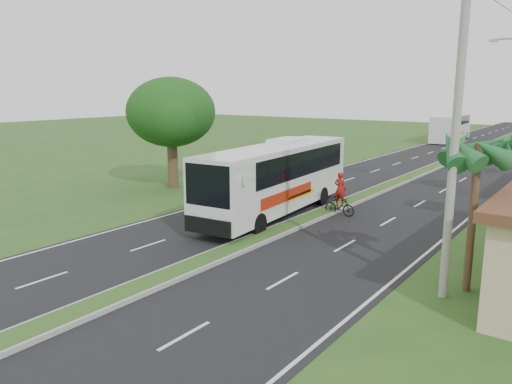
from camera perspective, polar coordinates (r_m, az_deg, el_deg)
The scene contains 11 objects.
ground at distance 20.08m, azimuth -5.43°, elevation -7.93°, with size 180.00×180.00×0.00m, color #27521E.
road_asphalt at distance 36.99m, azimuth 15.45°, elevation 0.81°, with size 14.00×160.00×0.02m, color black.
median_strip at distance 36.98m, azimuth 15.46°, elevation 0.95°, with size 1.20×160.00×0.18m.
lane_edge_left at distance 39.77m, azimuth 6.40°, elevation 1.89°, with size 0.12×160.00×0.01m, color silver.
lane_edge_right at distance 35.28m, azimuth 25.66°, elevation -0.46°, with size 0.12×160.00×0.01m, color silver.
palm_verge_a at distance 17.62m, azimuth 24.07°, elevation 4.21°, with size 2.40×2.40×5.45m.
shade_tree at distance 34.58m, azimuth -9.79°, elevation 8.72°, with size 6.30×6.00×7.54m.
utility_pole_a at distance 16.67m, azimuth 21.92°, elevation 7.24°, with size 1.60×0.28×11.00m.
coach_bus_main at distance 26.87m, azimuth 2.50°, elevation 2.06°, with size 3.65×12.72×4.06m.
coach_bus_far at distance 70.37m, azimuth 21.38°, elevation 6.99°, with size 2.98×11.72×3.39m.
motorcyclist at distance 27.18m, azimuth 9.55°, elevation -0.87°, with size 1.73×0.50×2.40m.
Camera 1 is at (12.57, -14.14, 6.73)m, focal length 35.00 mm.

